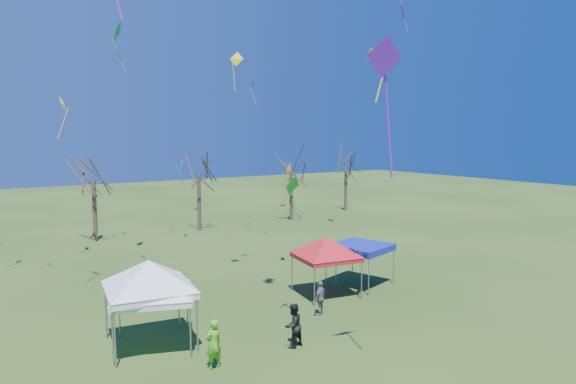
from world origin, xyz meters
The scene contains 22 objects.
ground centered at (0.00, 0.00, 0.00)m, with size 140.00×140.00×0.00m, color #2B4415.
tree_2 centered at (-2.37, 24.38, 6.29)m, with size 3.71×3.71×8.18m.
tree_3 centered at (6.03, 24.04, 6.08)m, with size 3.59×3.59×7.91m.
tree_4 centered at (15.36, 24.00, 6.06)m, with size 3.58×3.58×7.89m.
tree_5 centered at (23.72, 26.07, 5.73)m, with size 3.39×3.39×7.46m.
tent_white_west centered at (-5.21, 2.66, 2.89)m, with size 3.81×3.81×3.58m.
tent_white_mid centered at (-5.26, 2.86, 3.14)m, with size 4.36×4.36×3.89m.
tent_red centered at (4.20, 4.12, 2.79)m, with size 3.87×3.87×3.46m.
tent_blue centered at (6.83, 4.53, 2.04)m, with size 3.52×3.52×2.22m.
person_grey centered at (2.22, 1.96, 0.80)m, with size 0.93×0.39×1.60m, color slate.
person_dark centered at (-0.74, -0.26, 0.85)m, with size 0.83×0.64×1.70m, color black.
person_green centered at (-4.05, -0.23, 0.88)m, with size 0.64×0.42×1.76m, color #5BBB1D.
kite_12 centered at (17.10, 19.06, 7.37)m, with size 0.98×1.14×3.10m.
kite_18 centered at (1.47, 8.35, 11.95)m, with size 0.69×0.73×2.01m.
kite_11 centered at (-2.50, 16.00, 14.21)m, with size 1.08×1.46×3.01m.
kite_1 centered at (0.52, 1.71, 5.96)m, with size 0.98×0.69×2.04m.
kite_5 centered at (-0.13, -4.24, 10.38)m, with size 1.36×0.57×4.33m.
kite_22 centered at (3.07, 20.39, 5.87)m, with size 0.72×0.80×2.33m.
kite_27 centered at (3.95, 0.48, 11.32)m, with size 0.77×1.04×2.36m.
kite_13 centered at (-5.33, 18.05, 9.93)m, with size 0.91×1.14×2.68m.
kite_19 centered at (9.08, 20.13, 11.96)m, with size 0.67×0.70×1.96m.
kite_17 centered at (5.38, 9.44, 5.93)m, with size 0.59×0.94×2.73m.
Camera 1 is at (-11.27, -15.90, 8.12)m, focal length 32.00 mm.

